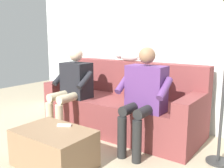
% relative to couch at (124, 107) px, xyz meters
% --- Properties ---
extents(ground_plane, '(8.00, 8.00, 0.00)m').
position_rel_couch_xyz_m(ground_plane, '(0.00, 0.76, -0.32)').
color(ground_plane, tan).
extents(back_wall, '(4.13, 0.06, 2.65)m').
position_rel_couch_xyz_m(back_wall, '(0.00, -0.51, 1.00)').
color(back_wall, silver).
rests_on(back_wall, ground).
extents(couch, '(2.12, 0.86, 0.92)m').
position_rel_couch_xyz_m(couch, '(0.00, 0.00, 0.00)').
color(couch, brown).
rests_on(couch, ground).
extents(coffee_table, '(0.76, 0.52, 0.37)m').
position_rel_couch_xyz_m(coffee_table, '(0.00, 1.26, -0.14)').
color(coffee_table, '#8C6B4C').
rests_on(coffee_table, ground).
extents(person_left_seated, '(0.58, 0.51, 1.16)m').
position_rel_couch_xyz_m(person_left_seated, '(-0.54, 0.43, 0.34)').
color(person_left_seated, '#5B3370').
rests_on(person_left_seated, ground).
extents(person_right_seated, '(0.53, 0.60, 1.13)m').
position_rel_couch_xyz_m(person_right_seated, '(0.54, 0.43, 0.32)').
color(person_right_seated, black).
rests_on(person_right_seated, ground).
extents(cat_on_backrest, '(0.54, 0.13, 0.15)m').
position_rel_couch_xyz_m(cat_on_backrest, '(0.12, -0.28, 0.67)').
color(cat_on_backrest, silver).
rests_on(cat_on_backrest, couch).
extents(remote_white, '(0.14, 0.11, 0.02)m').
position_rel_couch_xyz_m(remote_white, '(0.00, 1.11, 0.06)').
color(remote_white, white).
rests_on(remote_white, coffee_table).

